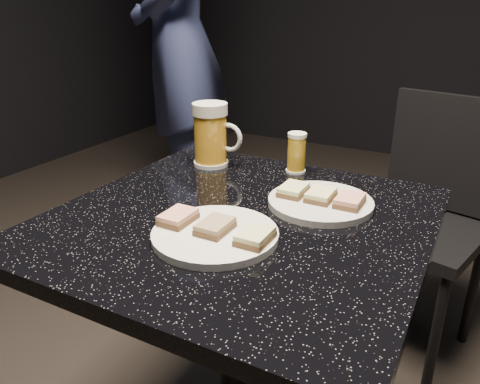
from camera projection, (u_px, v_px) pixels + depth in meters
The scene contains 9 objects.
plate_large at pixel (215, 235), 0.82m from camera, with size 0.22×0.22×0.01m, color white.
plate_small at pixel (320, 202), 0.95m from camera, with size 0.21×0.21×0.01m, color silver.
patron at pixel (181, 40), 2.28m from camera, with size 0.70×0.46×1.92m, color navy.
table at pixel (240, 318), 1.00m from camera, with size 0.70×0.70×0.75m.
beer_mug at pixel (211, 135), 1.16m from camera, with size 0.13×0.09×0.16m.
beer_tumbler at pixel (296, 153), 1.13m from camera, with size 0.05×0.05×0.10m.
chair at pixel (427, 211), 1.54m from camera, with size 0.47×0.47×0.86m.
canapes_on_plate_large at pixel (215, 226), 0.82m from camera, with size 0.21×0.07×0.02m.
canapes_on_plate_small at pixel (321, 195), 0.95m from camera, with size 0.17×0.07×0.02m.
Camera 1 is at (0.39, -0.73, 1.14)m, focal length 35.00 mm.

